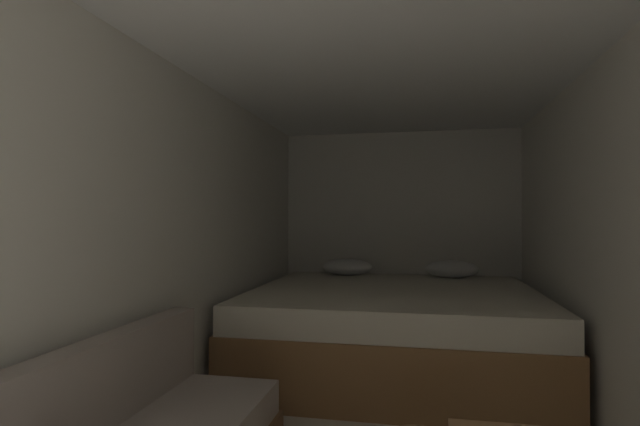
% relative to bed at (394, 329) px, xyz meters
% --- Properties ---
extents(wall_back, '(2.44, 0.05, 2.10)m').
position_rel_bed_xyz_m(wall_back, '(0.00, 1.09, 0.72)').
color(wall_back, silver).
rests_on(wall_back, ground).
extents(wall_left, '(0.05, 5.32, 2.10)m').
position_rel_bed_xyz_m(wall_left, '(-1.20, -1.59, 0.72)').
color(wall_left, silver).
rests_on(wall_left, ground).
extents(ceiling_slab, '(2.44, 5.32, 0.05)m').
position_rel_bed_xyz_m(ceiling_slab, '(0.00, -1.59, 1.79)').
color(ceiling_slab, white).
rests_on(ceiling_slab, wall_left).
extents(bed, '(2.22, 2.07, 0.82)m').
position_rel_bed_xyz_m(bed, '(0.00, 0.00, 0.00)').
color(bed, olive).
rests_on(bed, ground).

